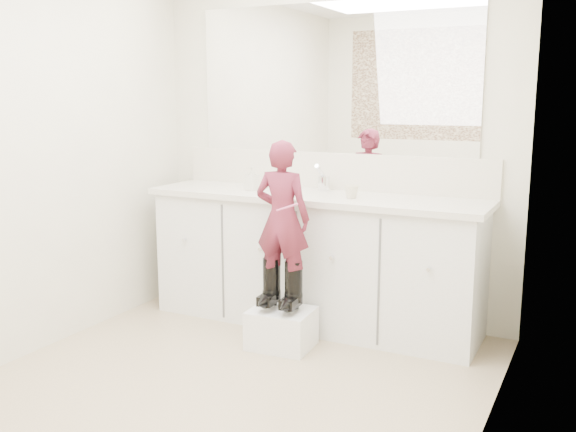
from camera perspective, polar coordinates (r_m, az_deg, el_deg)
The scene contains 16 objects.
floor at distance 3.46m, azimuth -6.47°, elevation -15.54°, with size 3.00×3.00×0.00m, color #957E61.
wall_back at distance 4.45m, azimuth 3.89°, elevation 6.42°, with size 2.60×2.60×0.00m, color beige.
wall_left at distance 3.99m, azimuth -22.73°, elevation 5.17°, with size 3.00×3.00×0.00m, color beige.
wall_right at distance 2.64m, azimuth 17.33°, elevation 3.17°, with size 3.00×3.00×0.00m, color beige.
vanity_cabinet at distance 4.32m, azimuth 2.34°, elevation -4.10°, with size 2.20×0.55×0.85m, color silver.
countertop at distance 4.22m, azimuth 2.30°, elevation 1.71°, with size 2.28×0.58×0.04m, color beige.
backsplash at distance 4.45m, azimuth 3.79°, elevation 4.03°, with size 2.28×0.03×0.25m, color beige.
mirror at distance 4.43m, azimuth 3.90°, elevation 12.10°, with size 2.00×0.02×1.00m, color white.
faucet at distance 4.36m, azimuth 3.21°, elevation 2.91°, with size 0.08×0.08×0.10m, color silver.
cup at distance 4.05m, azimuth 5.65°, elevation 2.17°, with size 0.09×0.09×0.08m, color beige.
soap_bottle at distance 4.38m, azimuth -3.20°, elevation 3.36°, with size 0.07×0.08×0.16m, color beige.
step_stool at distance 3.99m, azimuth -0.58°, elevation -9.95°, with size 0.37×0.31×0.24m, color white.
boot_left at distance 3.95m, azimuth -1.46°, elevation -5.97°, with size 0.11×0.21×0.31m, color black, non-canonical shape.
boot_right at distance 3.89m, azimuth 0.50°, elevation -6.26°, with size 0.11×0.21×0.31m, color black, non-canonical shape.
toddler at distance 3.82m, azimuth -0.50°, elevation -0.19°, with size 0.34×0.22×0.93m, color #9F314C.
toothbrush at distance 3.71m, azimuth -0.07°, elevation 0.79°, with size 0.01×0.01×0.14m, color #D85488.
Camera 1 is at (1.73, -2.59, 1.52)m, focal length 40.00 mm.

